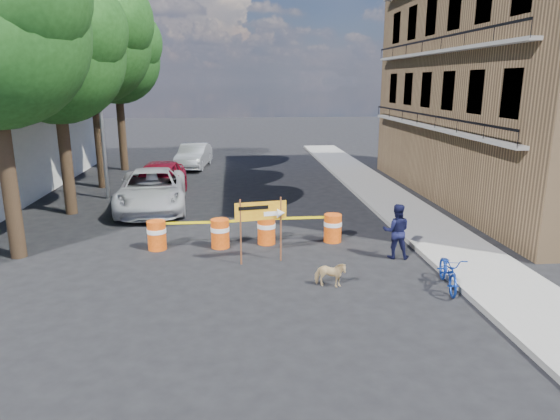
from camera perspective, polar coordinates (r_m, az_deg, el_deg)
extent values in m
plane|color=black|center=(13.49, -3.12, -7.32)|extent=(120.00, 120.00, 0.00)
cube|color=gray|center=(20.28, 13.95, -0.02)|extent=(2.40, 40.00, 0.15)
cube|color=#8E6C48|center=(24.01, 26.91, 15.36)|extent=(8.00, 16.00, 12.00)
cylinder|color=#332316|center=(16.05, -28.68, 3.79)|extent=(0.44, 0.44, 5.04)
cylinder|color=#332316|center=(20.70, -23.32, 6.02)|extent=(0.44, 0.44, 4.76)
sphere|color=#194413|center=(20.55, -24.34, 15.89)|extent=(5.00, 5.00, 5.00)
sphere|color=#194413|center=(19.88, -22.57, 18.62)|extent=(3.75, 3.75, 3.75)
sphere|color=#194413|center=(21.36, -25.56, 13.83)|extent=(3.50, 3.50, 3.50)
cylinder|color=#332316|center=(25.44, -20.00, 8.33)|extent=(0.44, 0.44, 5.32)
sphere|color=#194413|center=(25.38, -20.81, 17.30)|extent=(5.40, 5.40, 5.40)
sphere|color=#194413|center=(24.72, -19.12, 19.76)|extent=(4.05, 4.05, 4.05)
sphere|color=#194413|center=(26.21, -22.04, 15.41)|extent=(3.78, 3.78, 3.78)
cylinder|color=#332316|center=(30.30, -17.65, 9.01)|extent=(0.44, 0.44, 4.93)
sphere|color=#194413|center=(30.22, -18.20, 15.99)|extent=(4.80, 4.80, 4.80)
sphere|color=#194413|center=(29.63, -16.89, 17.83)|extent=(3.60, 3.60, 3.60)
sphere|color=#194413|center=(30.94, -19.19, 14.55)|extent=(3.36, 3.36, 3.36)
cylinder|color=gray|center=(22.73, -19.87, 11.11)|extent=(0.16, 0.16, 8.00)
cylinder|color=gray|center=(22.78, -19.46, 21.01)|extent=(1.00, 0.12, 0.12)
cube|color=silver|center=(22.67, -18.14, 21.02)|extent=(0.35, 0.18, 0.12)
cylinder|color=#CD440C|center=(15.71, -13.90, -2.82)|extent=(0.56, 0.56, 0.90)
cylinder|color=white|center=(15.66, -13.93, -2.30)|extent=(0.58, 0.58, 0.14)
cylinder|color=#CD440C|center=(15.53, -6.86, -2.68)|extent=(0.56, 0.56, 0.90)
cylinder|color=white|center=(15.49, -6.88, -2.15)|extent=(0.58, 0.58, 0.14)
cylinder|color=#CD440C|center=(15.78, -1.57, -2.30)|extent=(0.56, 0.56, 0.90)
cylinder|color=white|center=(15.74, -1.57, -1.78)|extent=(0.58, 0.58, 0.14)
cylinder|color=#CD440C|center=(16.07, 6.04, -2.07)|extent=(0.56, 0.56, 0.90)
cylinder|color=white|center=(16.03, 6.06, -1.56)|extent=(0.58, 0.58, 0.14)
cylinder|color=#592D19|center=(13.90, -4.52, -2.56)|extent=(0.05, 0.05, 1.89)
cylinder|color=#592D19|center=(14.14, 0.09, -2.22)|extent=(0.05, 0.05, 1.89)
cube|color=orange|center=(13.85, -2.22, -0.11)|extent=(1.45, 0.27, 0.52)
cube|color=white|center=(13.92, -1.02, -0.43)|extent=(0.42, 0.08, 0.13)
cone|color=white|center=(13.99, 0.11, -0.35)|extent=(0.27, 0.31, 0.27)
cube|color=black|center=(13.76, -3.06, 0.24)|extent=(0.83, 0.15, 0.10)
imported|color=black|center=(14.81, 13.16, -2.37)|extent=(0.91, 0.78, 1.62)
imported|color=navy|center=(12.98, 18.85, -4.93)|extent=(0.76, 1.01, 1.73)
imported|color=tan|center=(12.61, 5.75, -7.33)|extent=(0.87, 0.58, 0.67)
imported|color=silver|center=(20.67, -14.45, 2.24)|extent=(3.12, 5.88, 1.58)
imported|color=maroon|center=(22.46, -13.65, 3.35)|extent=(2.22, 4.95, 1.65)
imported|color=silver|center=(30.27, -9.80, 6.13)|extent=(2.06, 4.50, 1.43)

